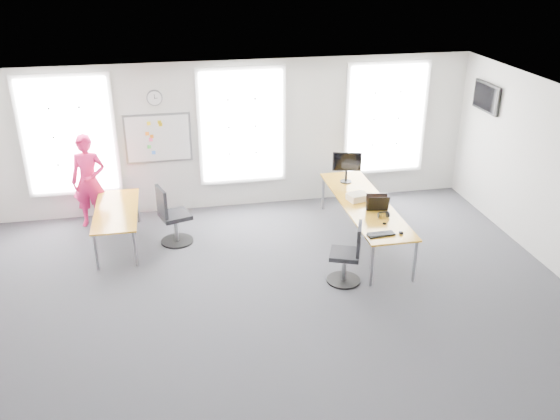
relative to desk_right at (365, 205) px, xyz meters
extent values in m
plane|color=#29292E|center=(-2.22, -1.92, -0.72)|extent=(10.00, 10.00, 0.00)
plane|color=white|center=(-2.22, -1.92, 2.28)|extent=(10.00, 10.00, 0.00)
plane|color=silver|center=(-2.22, 2.08, 0.78)|extent=(10.00, 0.00, 10.00)
cube|color=white|center=(-5.22, 2.05, 0.98)|extent=(1.60, 0.06, 2.20)
cube|color=white|center=(-1.92, 2.05, 0.98)|extent=(1.60, 0.06, 2.20)
cube|color=white|center=(1.08, 2.05, 0.98)|extent=(1.60, 0.06, 2.20)
cube|color=#B07D27|center=(0.00, 0.00, 0.03)|extent=(0.84, 3.15, 0.03)
cylinder|color=gray|center=(-0.36, -1.52, -0.35)|extent=(0.05, 0.05, 0.74)
cylinder|color=gray|center=(0.36, -1.52, -0.35)|extent=(0.05, 0.05, 0.74)
cylinder|color=gray|center=(-0.36, 1.52, -0.35)|extent=(0.05, 0.05, 0.74)
cylinder|color=gray|center=(0.36, 1.52, -0.35)|extent=(0.05, 0.05, 0.74)
cube|color=#B07D27|center=(-4.39, 0.73, -0.04)|extent=(0.75, 1.89, 0.03)
cylinder|color=gray|center=(-4.71, -0.15, -0.39)|extent=(0.05, 0.05, 0.66)
cylinder|color=gray|center=(-4.08, -0.15, -0.39)|extent=(0.05, 0.05, 0.66)
cylinder|color=gray|center=(-4.71, 1.62, -0.39)|extent=(0.05, 0.05, 0.66)
cylinder|color=gray|center=(-4.08, 1.62, -0.39)|extent=(0.05, 0.05, 0.66)
cylinder|color=black|center=(-0.75, -1.30, -0.70)|extent=(0.55, 0.55, 0.03)
cylinder|color=gray|center=(-0.75, -1.30, -0.46)|extent=(0.06, 0.06, 0.44)
cube|color=black|center=(-0.75, -1.30, -0.22)|extent=(0.60, 0.60, 0.07)
cube|color=black|center=(-0.56, -1.38, 0.08)|extent=(0.21, 0.43, 0.48)
cylinder|color=black|center=(-3.37, 0.61, -0.70)|extent=(0.59, 0.59, 0.03)
cylinder|color=gray|center=(-3.37, 0.61, -0.44)|extent=(0.07, 0.07, 0.48)
cube|color=black|center=(-3.37, 0.61, -0.18)|extent=(0.63, 0.63, 0.08)
cube|color=black|center=(-3.58, 0.54, 0.14)|extent=(0.20, 0.47, 0.51)
imported|color=#C81750|center=(-4.92, 1.66, 0.19)|extent=(0.72, 0.53, 1.81)
cube|color=silver|center=(-3.57, 2.05, 0.83)|extent=(1.20, 0.03, 0.90)
cylinder|color=gray|center=(-3.57, 2.05, 1.63)|extent=(0.30, 0.04, 0.30)
cube|color=black|center=(2.73, 1.08, 1.58)|extent=(0.06, 0.90, 0.55)
cube|color=black|center=(-0.15, -1.27, 0.06)|extent=(0.47, 0.22, 0.02)
ellipsoid|color=black|center=(0.17, -1.29, 0.07)|extent=(0.07, 0.12, 0.04)
cylinder|color=black|center=(0.05, -0.89, 0.05)|extent=(0.08, 0.08, 0.01)
cylinder|color=black|center=(0.03, -0.65, 0.10)|extent=(0.04, 0.10, 0.10)
cylinder|color=black|center=(0.19, -0.65, 0.10)|extent=(0.04, 0.10, 0.10)
cylinder|color=gold|center=(0.03, -0.65, 0.10)|extent=(0.01, 0.10, 0.10)
cube|color=black|center=(0.11, -0.65, 0.15)|extent=(0.17, 0.02, 0.02)
cube|color=black|center=(0.10, -0.32, 0.20)|extent=(0.38, 0.14, 0.30)
cube|color=#E6570D|center=(0.10, -0.41, 0.19)|extent=(0.36, 0.16, 0.27)
cube|color=black|center=(0.10, -0.42, 0.20)|extent=(0.38, 0.16, 0.29)
cube|color=beige|center=(-0.09, 0.14, 0.11)|extent=(0.41, 0.35, 0.12)
cylinder|color=black|center=(-0.05, 1.03, 0.06)|extent=(0.22, 0.22, 0.02)
cylinder|color=black|center=(-0.05, 1.03, 0.17)|extent=(0.04, 0.04, 0.22)
cube|color=black|center=(-0.05, 1.01, 0.48)|extent=(0.54, 0.17, 0.37)
cube|color=black|center=(-0.05, 0.99, 0.48)|extent=(0.50, 0.13, 0.33)
camera|label=1|loc=(-3.36, -9.25, 4.37)|focal=38.00mm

